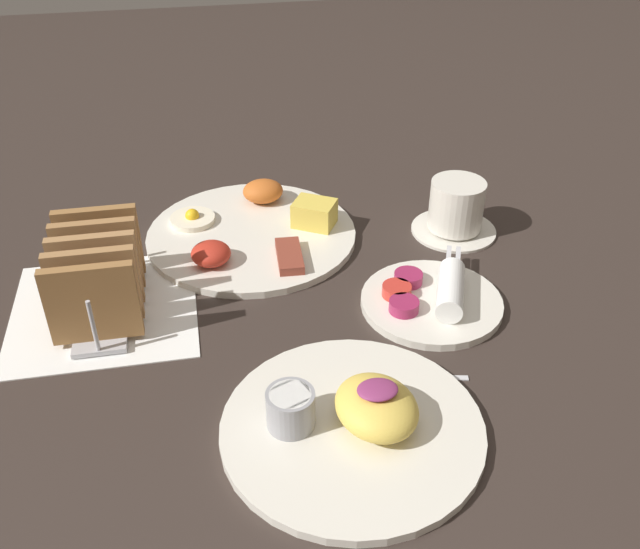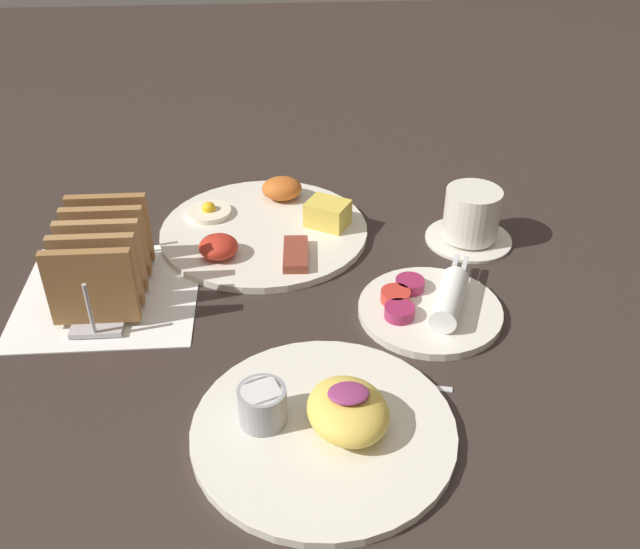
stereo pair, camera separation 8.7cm
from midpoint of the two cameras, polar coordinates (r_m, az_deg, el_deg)
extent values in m
plane|color=#332823|center=(0.84, -6.23, -4.31)|extent=(3.00, 3.00, 0.00)
cube|color=white|center=(0.92, -19.53, -2.71)|extent=(0.22, 0.22, 0.00)
cylinder|color=silver|center=(1.01, -7.98, 3.08)|extent=(0.29, 0.29, 0.01)
cube|color=#E5C64C|center=(1.01, -2.95, 4.83)|extent=(0.07, 0.07, 0.04)
ellipsoid|color=#C66023|center=(1.07, -6.93, 6.57)|extent=(0.06, 0.05, 0.03)
cylinder|color=#F4EACC|center=(1.04, -12.54, 4.26)|extent=(0.06, 0.06, 0.01)
sphere|color=yellow|center=(1.04, -12.58, 4.55)|extent=(0.02, 0.02, 0.02)
ellipsoid|color=red|center=(0.94, -11.37, 1.56)|extent=(0.05, 0.05, 0.03)
cube|color=brown|center=(0.94, -5.13, 1.40)|extent=(0.04, 0.08, 0.01)
cylinder|color=silver|center=(0.87, 6.09, -2.33)|extent=(0.17, 0.17, 0.01)
cylinder|color=#99234C|center=(0.89, 4.31, -0.38)|extent=(0.04, 0.04, 0.01)
cylinder|color=red|center=(0.87, 3.31, -1.39)|extent=(0.04, 0.04, 0.01)
cylinder|color=#99234C|center=(0.84, 3.80, -2.63)|extent=(0.04, 0.04, 0.01)
cylinder|color=white|center=(0.86, 7.60, -1.37)|extent=(0.06, 0.10, 0.03)
cube|color=silver|center=(0.92, 7.59, 1.28)|extent=(0.02, 0.05, 0.00)
cube|color=silver|center=(0.92, 8.34, 1.20)|extent=(0.02, 0.05, 0.00)
cylinder|color=silver|center=(0.71, -0.98, -12.37)|extent=(0.26, 0.26, 0.01)
ellipsoid|color=#EAC651|center=(0.70, 0.92, -10.71)|extent=(0.10, 0.11, 0.04)
ellipsoid|color=#8C3366|center=(0.68, 0.94, -9.35)|extent=(0.04, 0.03, 0.01)
cylinder|color=#99999E|center=(0.70, -6.00, -10.81)|extent=(0.05, 0.05, 0.04)
cylinder|color=white|center=(0.69, -6.08, -9.87)|extent=(0.04, 0.04, 0.01)
cube|color=#B7B7BC|center=(0.91, -19.58, -2.49)|extent=(0.06, 0.18, 0.01)
cube|color=olive|center=(0.83, -20.66, -2.29)|extent=(0.10, 0.01, 0.10)
cube|color=#A17345|center=(0.86, -20.43, -1.03)|extent=(0.10, 0.01, 0.10)
cube|color=#A47649|center=(0.89, -20.21, 0.15)|extent=(0.10, 0.01, 0.10)
cube|color=#9C6E40|center=(0.91, -20.00, 1.27)|extent=(0.10, 0.01, 0.10)
cube|color=olive|center=(0.94, -19.80, 2.32)|extent=(0.10, 0.01, 0.10)
cylinder|color=#B7B7BC|center=(0.82, -20.63, -4.00)|extent=(0.01, 0.01, 0.07)
cylinder|color=#B7B7BC|center=(0.96, -19.51, 2.28)|extent=(0.01, 0.01, 0.07)
cylinder|color=silver|center=(1.03, 8.26, 3.55)|extent=(0.12, 0.12, 0.01)
cylinder|color=silver|center=(1.01, 8.44, 5.46)|extent=(0.08, 0.08, 0.07)
cylinder|color=#381E0F|center=(0.99, 8.58, 6.97)|extent=(0.06, 0.06, 0.01)
cube|color=silver|center=(0.77, 4.57, -8.23)|extent=(0.11, 0.03, 0.00)
ellipsoid|color=silver|center=(0.77, -0.30, -8.07)|extent=(0.02, 0.02, 0.01)
camera|label=1|loc=(0.04, -92.86, -1.97)|focal=40.00mm
camera|label=2|loc=(0.04, 87.14, 1.97)|focal=40.00mm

